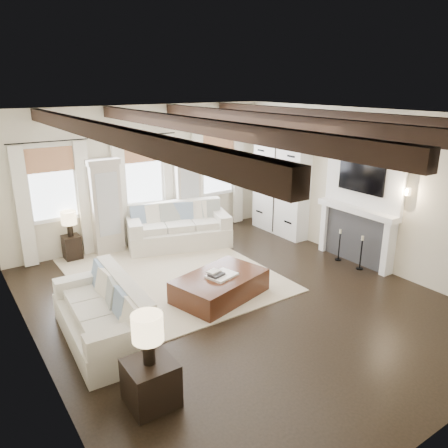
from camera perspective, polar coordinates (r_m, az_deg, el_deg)
ground at (r=7.87m, az=1.56°, el=-9.85°), size 7.50×7.50×0.00m
room_shell at (r=8.31m, az=2.25°, el=5.59°), size 6.54×7.54×3.22m
area_rug at (r=8.89m, az=-6.96°, el=-6.49°), size 3.55×4.19×0.02m
sofa_back at (r=10.30m, az=-6.03°, el=-0.56°), size 2.54×1.68×1.00m
sofa_left at (r=6.85m, az=-15.21°, el=-11.53°), size 1.10×2.20×0.92m
ottoman at (r=7.86m, az=-0.54°, el=-8.15°), size 1.82×1.39×0.42m
tray at (r=7.72m, az=-0.29°, el=-6.73°), size 0.58×0.50×0.04m
book_lower at (r=7.66m, az=-1.01°, el=-6.62°), size 0.30×0.26×0.04m
book_upper at (r=7.70m, az=-1.37°, el=-6.21°), size 0.26×0.22×0.03m
side_table_front at (r=5.59m, az=-9.53°, el=-19.77°), size 0.56×0.56×0.56m
lamp_front at (r=5.18m, az=-9.95°, el=-13.54°), size 0.37×0.37×0.63m
side_table_back at (r=10.03m, az=-19.22°, el=-2.91°), size 0.36×0.36×0.53m
lamp_back at (r=9.83m, az=-19.60°, el=0.59°), size 0.32×0.32×0.55m
candlestick_near at (r=9.39m, az=17.43°, el=-3.94°), size 0.15×0.15×0.72m
candlestick_far at (r=9.72m, az=14.80°, el=-2.98°), size 0.14×0.14×0.70m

